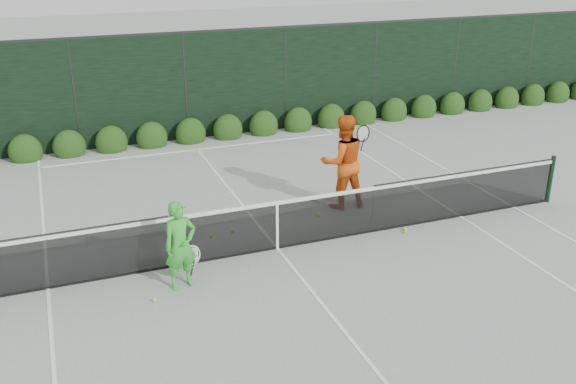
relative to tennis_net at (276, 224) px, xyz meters
name	(u,v)px	position (x,y,z in m)	size (l,w,h in m)	color
ground	(277,249)	(0.02, 0.00, -0.53)	(80.00, 80.00, 0.00)	gray
tennis_net	(276,224)	(0.00, 0.00, 0.00)	(12.90, 0.10, 1.07)	black
player_woman	(180,245)	(-1.94, -0.72, 0.24)	(0.67, 0.49, 1.55)	green
player_man	(343,162)	(2.04, 1.42, 0.50)	(1.03, 0.82, 2.05)	#DC5512
court_lines	(277,248)	(0.02, 0.00, -0.53)	(11.03, 23.83, 0.01)	white
windscreen_fence	(342,235)	(0.02, -2.71, 0.98)	(32.00, 21.07, 3.06)	black
hedge_row	(191,134)	(0.02, 7.15, -0.30)	(31.66, 0.65, 0.94)	#14330E
tennis_balls	(293,238)	(0.43, 0.24, -0.50)	(5.26, 2.17, 0.07)	#CAD830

